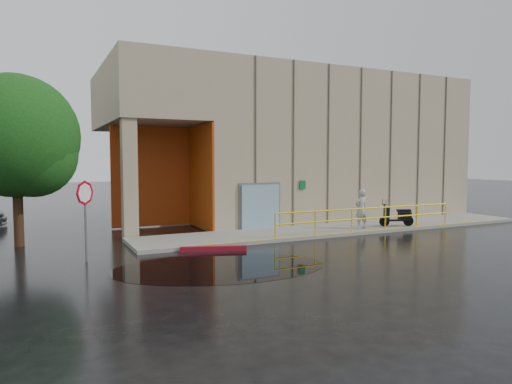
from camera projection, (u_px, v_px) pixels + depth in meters
ground at (331, 256)px, 15.70m from camera, size 120.00×120.00×0.00m
sidewalk at (346, 228)px, 21.47m from camera, size 20.00×3.00×0.15m
building at (295, 145)px, 27.48m from camera, size 20.00×10.17×8.00m
guardrail at (369, 219)px, 20.33m from camera, size 9.56×0.06×1.03m
person at (361, 209)px, 20.88m from camera, size 0.66×0.44×1.81m
scooter at (397, 211)px, 21.62m from camera, size 1.71×1.03×1.29m
stop_sign at (85, 203)px, 14.63m from camera, size 0.58×0.59×2.63m
red_curb at (213, 249)px, 16.46m from camera, size 2.33×0.94×0.18m
puddle at (220, 267)px, 13.99m from camera, size 7.26×5.28×0.01m
tree_near at (20, 141)px, 17.16m from camera, size 4.64×4.64×6.52m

